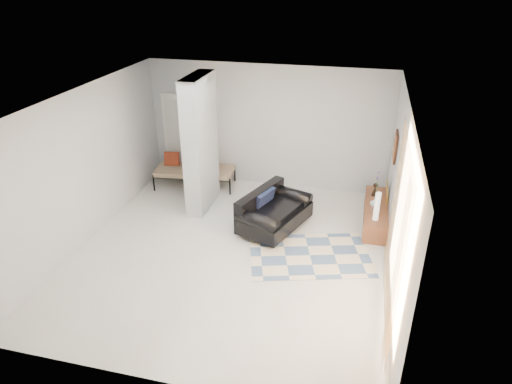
# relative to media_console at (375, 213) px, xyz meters

# --- Properties ---
(floor) EXTENTS (6.00, 6.00, 0.00)m
(floor) POSITION_rel_media_console_xyz_m (-2.52, -1.70, -0.20)
(floor) COLOR beige
(floor) RESTS_ON ground
(ceiling) EXTENTS (6.00, 6.00, 0.00)m
(ceiling) POSITION_rel_media_console_xyz_m (-2.52, -1.70, 2.60)
(ceiling) COLOR white
(ceiling) RESTS_ON wall_back
(wall_back) EXTENTS (6.00, 0.00, 6.00)m
(wall_back) POSITION_rel_media_console_xyz_m (-2.52, 1.30, 1.20)
(wall_back) COLOR silver
(wall_back) RESTS_ON ground
(wall_front) EXTENTS (6.00, 0.00, 6.00)m
(wall_front) POSITION_rel_media_console_xyz_m (-2.52, -4.70, 1.20)
(wall_front) COLOR silver
(wall_front) RESTS_ON ground
(wall_left) EXTENTS (0.00, 6.00, 6.00)m
(wall_left) POSITION_rel_media_console_xyz_m (-5.27, -1.70, 1.20)
(wall_left) COLOR silver
(wall_left) RESTS_ON ground
(wall_right) EXTENTS (0.00, 6.00, 6.00)m
(wall_right) POSITION_rel_media_console_xyz_m (0.23, -1.70, 1.20)
(wall_right) COLOR silver
(wall_right) RESTS_ON ground
(partition_column) EXTENTS (0.35, 1.20, 2.80)m
(partition_column) POSITION_rel_media_console_xyz_m (-3.62, -0.10, 1.20)
(partition_column) COLOR #A9AEB0
(partition_column) RESTS_ON floor
(hallway_door) EXTENTS (0.85, 0.06, 2.04)m
(hallway_door) POSITION_rel_media_console_xyz_m (-4.62, 1.26, 0.82)
(hallway_door) COLOR white
(hallway_door) RESTS_ON floor
(curtain) EXTENTS (0.00, 2.55, 2.55)m
(curtain) POSITION_rel_media_console_xyz_m (0.15, -2.85, 1.25)
(curtain) COLOR #FFAB43
(curtain) RESTS_ON wall_right
(wall_art) EXTENTS (0.04, 0.45, 0.55)m
(wall_art) POSITION_rel_media_console_xyz_m (0.20, -0.00, 1.45)
(wall_art) COLOR #37190F
(wall_art) RESTS_ON wall_right
(media_console) EXTENTS (0.45, 1.73, 0.80)m
(media_console) POSITION_rel_media_console_xyz_m (0.00, 0.00, 0.00)
(media_console) COLOR brown
(media_console) RESTS_ON floor
(loveseat) EXTENTS (1.36, 1.74, 0.76)m
(loveseat) POSITION_rel_media_console_xyz_m (-1.98, -0.70, 0.15)
(loveseat) COLOR silver
(loveseat) RESTS_ON floor
(daybed) EXTENTS (1.89, 0.99, 0.77)m
(daybed) POSITION_rel_media_console_xyz_m (-4.16, 0.77, 0.21)
(daybed) COLOR black
(daybed) RESTS_ON floor
(area_rug) EXTENTS (2.43, 1.95, 0.01)m
(area_rug) POSITION_rel_media_console_xyz_m (-1.11, -1.50, -0.20)
(area_rug) COLOR beige
(area_rug) RESTS_ON floor
(cylinder_lamp) EXTENTS (0.10, 0.10, 0.55)m
(cylinder_lamp) POSITION_rel_media_console_xyz_m (-0.02, -0.60, 0.47)
(cylinder_lamp) COLOR silver
(cylinder_lamp) RESTS_ON media_console
(bronze_figurine) EXTENTS (0.14, 0.14, 0.27)m
(bronze_figurine) POSITION_rel_media_console_xyz_m (-0.05, 0.42, 0.33)
(bronze_figurine) COLOR #301E15
(bronze_figurine) RESTS_ON media_console
(vase) EXTENTS (0.19, 0.19, 0.18)m
(vase) POSITION_rel_media_console_xyz_m (-0.05, -0.08, 0.29)
(vase) COLOR white
(vase) RESTS_ON media_console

